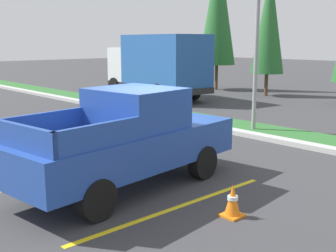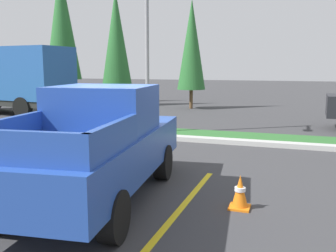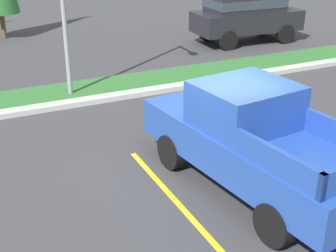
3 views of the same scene
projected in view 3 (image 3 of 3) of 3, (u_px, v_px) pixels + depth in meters
The scene contains 8 objects.
ground_plane at pixel (213, 169), 10.25m from camera, with size 120.00×120.00×0.00m, color #38383A.
parking_line_near at pixel (180, 206), 8.94m from camera, with size 0.12×4.80×0.01m, color yellow.
parking_line_far at pixel (310, 171), 10.16m from camera, with size 0.12×4.80×0.01m, color yellow.
curb_strip at pixel (129, 94), 14.35m from camera, with size 56.00×0.40×0.15m, color #B2B2AD.
grass_median at pixel (116, 85), 15.28m from camera, with size 56.00×1.80×0.06m, color #2D662D.
pickup_truck_main at pixel (251, 140), 9.17m from camera, with size 2.50×5.41×2.10m.
suv_distant at pixel (246, 13), 20.12m from camera, with size 4.66×2.09×2.10m.
traffic_cone at pixel (332, 143), 10.78m from camera, with size 0.36×0.36×0.60m.
Camera 3 is at (-4.76, -7.71, 4.98)m, focal length 51.11 mm.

